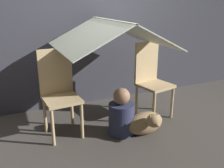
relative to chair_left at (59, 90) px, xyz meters
The scene contains 7 objects.
ground_plane 0.84m from the chair_left, 15.28° to the right, with size 8.80×8.80×0.00m, color #47423D.
wall_back 1.23m from the chair_left, 51.60° to the left, with size 7.00×0.05×2.50m.
chair_left is the anchor object (origin of this frame).
chair_right 1.23m from the chair_left, ahead, with size 0.46×0.46×0.99m.
sheet_canopy 0.88m from the chair_left, ahead, with size 1.24×1.13×0.31m.
person_front 0.77m from the chair_left, 27.14° to the right, with size 0.30×0.30×0.57m.
dog 1.07m from the chair_left, 27.64° to the right, with size 0.46×0.39×0.35m.
Camera 1 is at (-1.15, -2.52, 1.50)m, focal length 40.00 mm.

